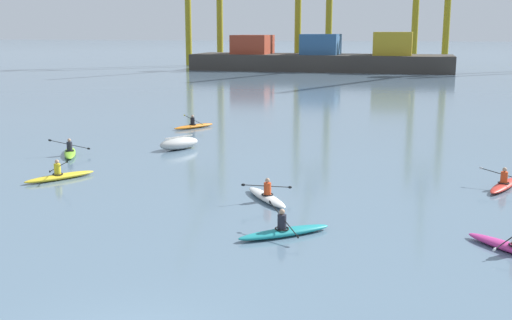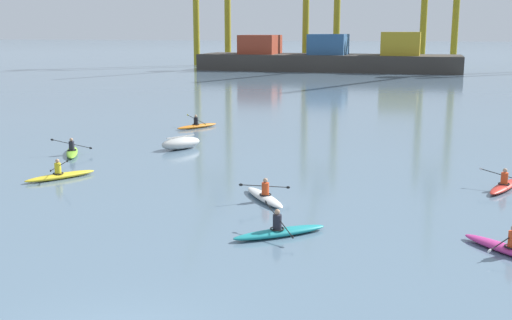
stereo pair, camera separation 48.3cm
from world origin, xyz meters
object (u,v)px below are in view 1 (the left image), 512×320
at_px(capsized_dinghy, 179,143).
at_px(kayak_lime, 70,152).
at_px(container_barge, 322,57).
at_px(kayak_yellow, 60,176).
at_px(kayak_white, 267,196).
at_px(kayak_orange, 194,126).
at_px(kayak_red, 504,184).
at_px(kayak_teal, 284,231).

xyz_separation_m(capsized_dinghy, kayak_lime, (-5.22, -3.17, -0.18)).
height_order(container_barge, kayak_yellow, container_barge).
bearing_deg(kayak_white, capsized_dinghy, 128.18).
height_order(kayak_orange, kayak_red, same).
bearing_deg(capsized_dinghy, kayak_white, -51.82).
xyz_separation_m(kayak_teal, kayak_white, (-1.61, 4.21, 0.00)).
bearing_deg(kayak_orange, capsized_dinghy, -76.08).
bearing_deg(kayak_white, kayak_red, 25.08).
distance_m(capsized_dinghy, kayak_lime, 6.11).
bearing_deg(kayak_teal, kayak_red, 47.38).
height_order(kayak_orange, kayak_teal, kayak_teal).
relative_size(capsized_dinghy, kayak_white, 0.91).
relative_size(kayak_lime, kayak_yellow, 1.03).
xyz_separation_m(capsized_dinghy, kayak_red, (17.15, -5.06, -0.18)).
bearing_deg(kayak_teal, kayak_orange, 117.20).
bearing_deg(container_barge, kayak_white, -83.03).
relative_size(kayak_yellow, kayak_white, 1.03).
distance_m(container_barge, kayak_yellow, 82.41).
distance_m(container_barge, kayak_teal, 88.55).
relative_size(kayak_orange, kayak_teal, 1.06).
relative_size(kayak_lime, kayak_red, 0.97).
bearing_deg(kayak_lime, kayak_red, -4.83).
bearing_deg(container_barge, kayak_yellow, -89.96).
height_order(kayak_lime, kayak_yellow, kayak_yellow).
height_order(kayak_yellow, kayak_white, kayak_yellow).
bearing_deg(kayak_red, container_barge, 104.09).
relative_size(capsized_dinghy, kayak_yellow, 0.88).
relative_size(capsized_dinghy, kayak_red, 0.83).
height_order(kayak_lime, kayak_red, kayak_lime).
bearing_deg(kayak_teal, kayak_white, 110.99).
bearing_deg(kayak_white, kayak_orange, 118.62).
xyz_separation_m(container_barge, kayak_lime, (-2.54, -77.13, -2.05)).
xyz_separation_m(kayak_lime, kayak_white, (12.75, -6.40, 0.00)).
bearing_deg(kayak_yellow, kayak_teal, -24.43).
height_order(capsized_dinghy, kayak_orange, kayak_orange).
relative_size(kayak_lime, kayak_white, 1.06).
distance_m(kayak_teal, kayak_red, 11.84).
xyz_separation_m(container_barge, kayak_white, (10.21, -83.52, -2.05)).
xyz_separation_m(kayak_yellow, kayak_white, (10.15, -1.14, 0.00)).
relative_size(container_barge, kayak_yellow, 13.88).
bearing_deg(kayak_white, kayak_lime, 153.35).
height_order(kayak_teal, kayak_red, kayak_teal).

